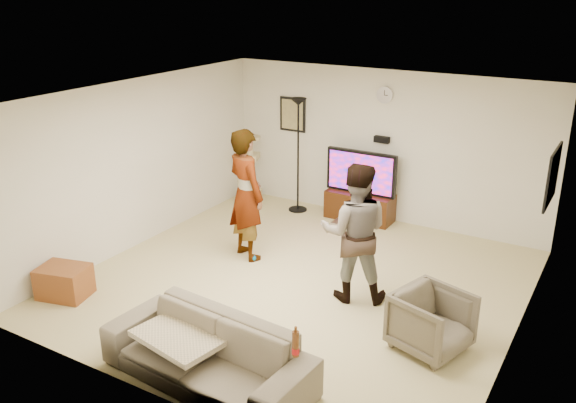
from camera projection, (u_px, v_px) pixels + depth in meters
The scene contains 24 objects.
floor at pixel (299, 283), 8.10m from camera, with size 5.50×5.50×0.02m, color #CAB87C.
ceiling at pixel (301, 96), 7.23m from camera, with size 5.50×5.50×0.02m, color silver.
wall_back at pixel (383, 146), 9.88m from camera, with size 5.50×0.04×2.50m, color white.
wall_front at pixel (150, 282), 5.44m from camera, with size 5.50×0.04×2.50m, color white.
wall_left at pixel (139, 163), 8.98m from camera, with size 0.04×5.50×2.50m, color white.
wall_right at pixel (527, 239), 6.35m from camera, with size 0.04×5.50×2.50m, color white.
wall_clock at pixel (385, 95), 9.57m from camera, with size 0.26×0.26×0.04m, color silver.
wall_speaker at pixel (382, 140), 9.79m from camera, with size 0.25×0.10×0.10m, color black.
picture_back at pixel (293, 115), 10.56m from camera, with size 0.42×0.03×0.52m, color #8B7F54.
picture_right at pixel (552, 176), 7.56m from camera, with size 0.03×0.78×0.62m, color #EDAA65.
tv_stand at pixel (360, 206), 10.16m from camera, with size 1.13×0.45×0.47m, color black.
console_box at pixel (345, 224), 9.94m from camera, with size 0.40×0.30×0.07m, color silver.
tv at pixel (361, 172), 9.95m from camera, with size 1.21×0.08×0.72m, color black.
tv_screen at pixel (360, 173), 9.92m from camera, with size 1.12×0.01×0.63m, color #F71B34.
floor_lamp at pixel (298, 156), 10.30m from camera, with size 0.32×0.32×1.98m, color black.
cat_tree at pixel (249, 169), 10.86m from camera, with size 0.40×0.40×1.25m, color tan.
person_left at pixel (246, 194), 8.55m from camera, with size 0.70×0.46×1.91m, color gray.
person_right at pixel (355, 233), 7.42m from camera, with size 0.87×0.67×1.78m, color #273D92.
sofa at pixel (207, 353), 6.01m from camera, with size 2.21×0.86×0.65m, color #6D6350.
throw_blanket at pixel (183, 335), 6.11m from camera, with size 0.90×0.70×0.06m, color beige.
beer_bottle at pixel (296, 344), 5.36m from camera, with size 0.06×0.06×0.25m, color #5F3213.
armchair at pixel (432, 322), 6.53m from camera, with size 0.72×0.74×0.68m, color brown.
side_table at pixel (64, 282), 7.68m from camera, with size 0.61×0.46×0.41m, color brown.
toy_ball at pixel (253, 258), 8.70m from camera, with size 0.09×0.09×0.09m, color #006BA9.
Camera 1 is at (3.55, -6.29, 3.81)m, focal length 37.67 mm.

